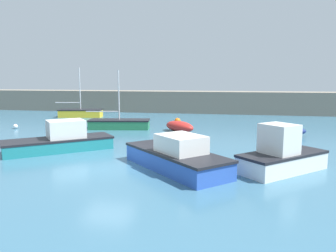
{
  "coord_description": "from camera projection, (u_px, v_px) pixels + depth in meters",
  "views": [
    {
      "loc": [
        5.9,
        -14.87,
        4.35
      ],
      "look_at": [
        0.99,
        10.73,
        0.57
      ],
      "focal_mm": 35.0,
      "sensor_mm": 36.0,
      "label": 1
    }
  ],
  "objects": [
    {
      "name": "mooring_buoy_yellow",
      "position": [
        68.0,
        133.0,
        24.88
      ],
      "size": [
        0.5,
        0.5,
        0.5
      ],
      "primitive_type": "sphere",
      "color": "yellow",
      "rests_on": "ground_plane"
    },
    {
      "name": "cabin_cruiser_white",
      "position": [
        176.0,
        157.0,
        15.73
      ],
      "size": [
        5.94,
        5.99,
        1.74
      ],
      "rotation": [
        0.0,
        0.0,
        2.35
      ],
      "color": "#2D56B7",
      "rests_on": "ground_plane"
    },
    {
      "name": "ground_plane",
      "position": [
        108.0,
        169.0,
        16.19
      ],
      "size": [
        120.0,
        120.0,
        0.2
      ],
      "primitive_type": "cube",
      "color": "#38667F"
    },
    {
      "name": "mooring_buoy_orange",
      "position": [
        177.0,
        121.0,
        31.59
      ],
      "size": [
        0.6,
        0.6,
        0.6
      ],
      "primitive_type": "sphere",
      "color": "orange",
      "rests_on": "ground_plane"
    },
    {
      "name": "motorboat_grey_hull",
      "position": [
        61.0,
        140.0,
        19.89
      ],
      "size": [
        6.24,
        5.65,
        1.85
      ],
      "rotation": [
        0.0,
        0.0,
        3.83
      ],
      "color": "teal",
      "rests_on": "ground_plane"
    },
    {
      "name": "mooring_buoy_white",
      "position": [
        15.0,
        126.0,
        28.73
      ],
      "size": [
        0.4,
        0.4,
        0.4
      ],
      "primitive_type": "sphere",
      "color": "white",
      "rests_on": "ground_plane"
    },
    {
      "name": "sailboat_tall_mast",
      "position": [
        81.0,
        113.0,
        37.39
      ],
      "size": [
        5.35,
        2.68,
        5.6
      ],
      "rotation": [
        0.0,
        0.0,
        0.18
      ],
      "color": "yellow",
      "rests_on": "ground_plane"
    },
    {
      "name": "harbor_breakwater",
      "position": [
        185.0,
        102.0,
        42.71
      ],
      "size": [
        60.86,
        3.7,
        2.74
      ],
      "primitive_type": "cube",
      "color": "gray",
      "rests_on": "ground_plane"
    },
    {
      "name": "rowboat_blue_near",
      "position": [
        285.0,
        131.0,
        25.07
      ],
      "size": [
        3.22,
        1.62,
        0.77
      ],
      "rotation": [
        0.0,
        0.0,
        3.19
      ],
      "color": "navy",
      "rests_on": "ground_plane"
    },
    {
      "name": "rowboat_white_midwater",
      "position": [
        179.0,
        126.0,
        26.92
      ],
      "size": [
        3.23,
        3.13,
        0.9
      ],
      "rotation": [
        0.0,
        0.0,
        5.53
      ],
      "color": "red",
      "rests_on": "ground_plane"
    },
    {
      "name": "sailboat_short_mast",
      "position": [
        119.0,
        124.0,
        28.58
      ],
      "size": [
        5.61,
        2.61,
        5.08
      ],
      "rotation": [
        0.0,
        0.0,
        0.16
      ],
      "color": "#287A4C",
      "rests_on": "ground_plane"
    },
    {
      "name": "motorboat_with_cabin",
      "position": [
        281.0,
        156.0,
        15.38
      ],
      "size": [
        4.55,
        4.43,
        2.28
      ],
      "rotation": [
        0.0,
        0.0,
        0.75
      ],
      "color": "white",
      "rests_on": "ground_plane"
    }
  ]
}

